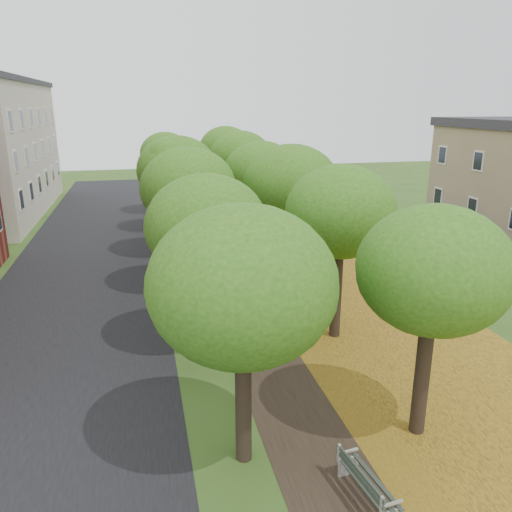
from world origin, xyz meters
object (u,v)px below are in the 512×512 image
bench (366,483)px  car_grey (407,241)px  car_silver (466,260)px  car_white (376,226)px  car_red (426,247)px

bench → car_grey: bearing=-39.3°
bench → car_silver: size_ratio=0.52×
car_silver → car_white: size_ratio=0.85×
car_white → car_red: bearing=-179.3°
car_white → bench: bearing=151.3°
car_silver → car_grey: bearing=33.3°
bench → car_red: 19.51m
car_red → car_white: bearing=3.1°
car_silver → car_red: 2.59m
bench → car_silver: bearing=-49.1°
car_silver → car_grey: car_grey is taller
car_silver → car_red: bearing=36.6°
bench → car_red: bearing=-42.4°
car_red → bench: bearing=145.4°
car_silver → car_grey: 4.14m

